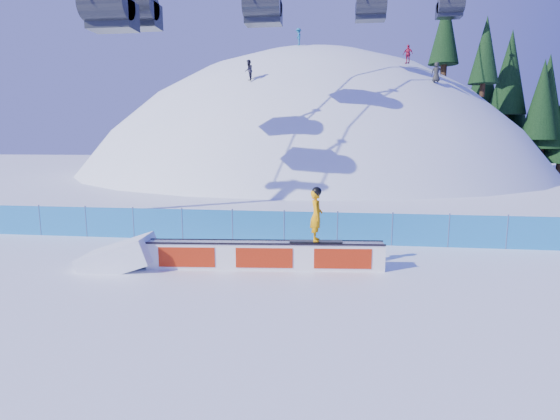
# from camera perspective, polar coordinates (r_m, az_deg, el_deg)

# --- Properties ---
(ground) EXTENTS (160.00, 160.00, 0.00)m
(ground) POSITION_cam_1_polar(r_m,az_deg,el_deg) (12.56, -6.43, -8.95)
(ground) COLOR white
(ground) RESTS_ON ground
(snow_hill) EXTENTS (64.00, 64.00, 64.00)m
(snow_hill) POSITION_cam_1_polar(r_m,az_deg,el_deg) (57.97, 3.85, -12.76)
(snow_hill) COLOR white
(snow_hill) RESTS_ON ground
(treeline) EXTENTS (21.10, 10.76, 20.56)m
(treeline) POSITION_cam_1_polar(r_m,az_deg,el_deg) (56.23, 27.73, 14.86)
(treeline) COLOR black
(treeline) RESTS_ON ground
(safety_fence) EXTENTS (22.05, 0.05, 1.30)m
(safety_fence) POSITION_cam_1_polar(r_m,az_deg,el_deg) (16.67, -2.87, -2.13)
(safety_fence) COLOR #1E77BA
(safety_fence) RESTS_ON ground
(rail_box) EXTENTS (7.20, 1.12, 0.86)m
(rail_box) POSITION_cam_1_polar(r_m,az_deg,el_deg) (13.30, -2.01, -5.93)
(rail_box) COLOR white
(rail_box) RESTS_ON ground
(snow_ramp) EXTENTS (2.36, 1.59, 1.40)m
(snow_ramp) POSITION_cam_1_polar(r_m,az_deg,el_deg) (14.44, -20.20, -7.02)
(snow_ramp) COLOR white
(snow_ramp) RESTS_ON ground
(snowboarder) EXTENTS (1.61, 0.58, 1.66)m
(snowboarder) POSITION_cam_1_polar(r_m,az_deg,el_deg) (13.00, 4.76, -0.65)
(snowboarder) COLOR black
(snowboarder) RESTS_ON rail_box
(distant_skiers) EXTENTS (16.29, 11.50, 6.39)m
(distant_skiers) POSITION_cam_1_polar(r_m,az_deg,el_deg) (42.26, 7.39, 19.45)
(distant_skiers) COLOR black
(distant_skiers) RESTS_ON ground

